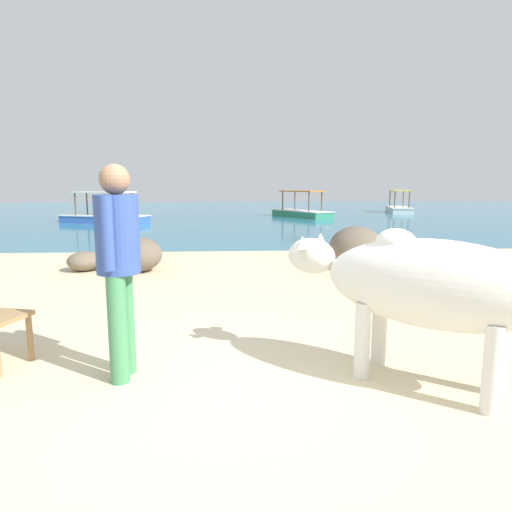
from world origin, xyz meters
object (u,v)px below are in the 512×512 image
cow (425,284)px  boat_white (399,208)px  boat_blue (105,216)px  person_standing (118,256)px  boat_green (301,211)px

cow → boat_white: size_ratio=0.47×
cow → boat_blue: size_ratio=0.47×
cow → boat_blue: bearing=-26.2°
person_standing → boat_white: 24.32m
cow → boat_white: 23.67m
cow → boat_blue: boat_blue is taller
cow → person_standing: person_standing is taller
boat_blue → boat_green: 9.29m
boat_blue → boat_white: size_ratio=1.00×
boat_white → cow: bearing=-7.5°
boat_white → boat_green: bearing=-48.7°
cow → person_standing: 2.25m
boat_blue → boat_green: (8.75, 3.13, 0.00)m
cow → boat_green: bearing=-55.6°
person_standing → boat_white: size_ratio=0.42×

